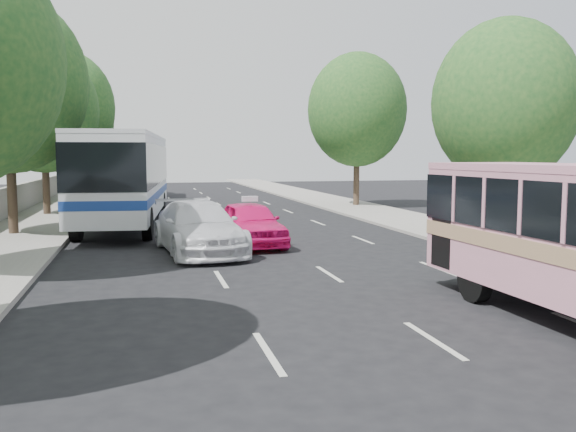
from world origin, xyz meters
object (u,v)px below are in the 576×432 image
object	(u,v)px
pink_taxi	(250,223)
tour_coach_front	(126,172)
white_pickup	(198,227)
tour_coach_rear	(128,167)

from	to	relation	value
pink_taxi	tour_coach_front	distance (m)	8.40
white_pickup	tour_coach_rear	xyz separation A→B (m)	(-2.66, 23.51, 1.55)
white_pickup	pink_taxi	bearing A→B (deg)	24.86
tour_coach_front	white_pickup	bearing A→B (deg)	-68.30
white_pickup	tour_coach_rear	world-z (taller)	tour_coach_rear
pink_taxi	white_pickup	bearing A→B (deg)	-152.93
pink_taxi	tour_coach_front	world-z (taller)	tour_coach_front
white_pickup	tour_coach_rear	bearing A→B (deg)	89.35
pink_taxi	white_pickup	world-z (taller)	white_pickup
tour_coach_rear	white_pickup	bearing A→B (deg)	-80.15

